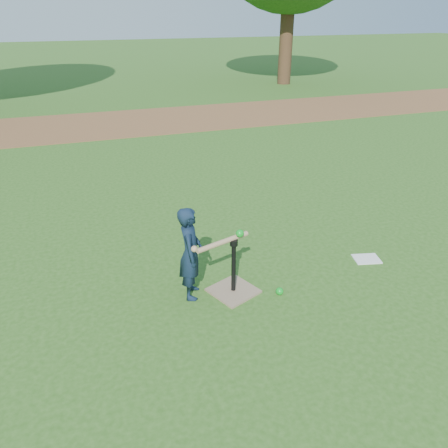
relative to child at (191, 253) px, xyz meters
name	(u,v)px	position (x,y,z in m)	size (l,w,h in m)	color
ground	(230,271)	(0.52, 0.28, -0.49)	(80.00, 80.00, 0.00)	#285116
dirt_strip	(132,122)	(0.52, 7.78, -0.49)	(24.00, 3.00, 0.01)	brown
child	(191,253)	(0.00, 0.00, 0.00)	(0.36, 0.24, 0.98)	#101F32
wiffle_ball_ground	(280,291)	(0.86, -0.30, -0.45)	(0.08, 0.08, 0.08)	#0D981F
clipboard	(367,259)	(2.13, 0.01, -0.49)	(0.30, 0.23, 0.01)	white
batting_tee	(233,283)	(0.42, -0.10, -0.38)	(0.56, 0.56, 0.61)	#8C7259
swing_action	(224,241)	(0.31, -0.12, 0.15)	(0.63, 0.24, 0.13)	tan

